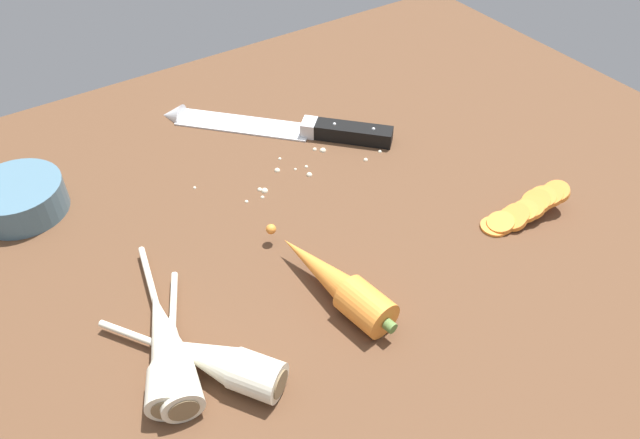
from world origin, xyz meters
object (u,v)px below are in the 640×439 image
(parsnip_front, at_px, (167,347))
(prep_bowl, at_px, (19,197))
(parsnip_mid_right, at_px, (169,358))
(chefs_knife, at_px, (271,125))
(parsnip_mid_left, at_px, (217,361))
(whole_carrot, at_px, (336,282))
(carrot_slice_stack, at_px, (526,209))

(parsnip_front, distance_m, prep_bowl, 0.31)
(parsnip_mid_right, bearing_deg, chefs_knife, 46.77)
(parsnip_mid_left, height_order, prep_bowl, same)
(parsnip_front, distance_m, parsnip_mid_right, 0.01)
(whole_carrot, height_order, parsnip_mid_right, whole_carrot)
(prep_bowl, bearing_deg, parsnip_front, -78.28)
(chefs_knife, distance_m, parsnip_front, 0.41)
(prep_bowl, bearing_deg, parsnip_mid_right, -79.31)
(prep_bowl, bearing_deg, chefs_knife, -2.34)
(parsnip_mid_right, relative_size, prep_bowl, 1.51)
(carrot_slice_stack, bearing_deg, parsnip_front, 173.89)
(parsnip_mid_left, bearing_deg, carrot_slice_stack, -0.82)
(chefs_knife, distance_m, whole_carrot, 0.33)
(chefs_knife, xyz_separation_m, carrot_slice_stack, (0.16, -0.34, 0.01))
(chefs_knife, xyz_separation_m, parsnip_front, (-0.28, -0.29, 0.01))
(chefs_knife, relative_size, parsnip_mid_left, 1.52)
(chefs_knife, bearing_deg, carrot_slice_stack, -64.41)
(parsnip_mid_left, bearing_deg, chefs_knife, 53.11)
(parsnip_front, bearing_deg, whole_carrot, -6.95)
(whole_carrot, bearing_deg, parsnip_mid_left, -172.48)
(chefs_knife, bearing_deg, whole_carrot, -107.89)
(whole_carrot, xyz_separation_m, parsnip_front, (-0.18, 0.02, -0.00))
(chefs_knife, relative_size, whole_carrot, 1.38)
(whole_carrot, relative_size, parsnip_mid_left, 1.10)
(parsnip_mid_left, xyz_separation_m, prep_bowl, (-0.10, 0.35, 0.00))
(prep_bowl, bearing_deg, carrot_slice_stack, -34.78)
(whole_carrot, distance_m, parsnip_mid_left, 0.15)
(chefs_knife, bearing_deg, parsnip_mid_right, -133.23)
(parsnip_mid_right, relative_size, carrot_slice_stack, 1.38)
(whole_carrot, xyz_separation_m, prep_bowl, (-0.25, 0.33, 0.00))
(whole_carrot, xyz_separation_m, carrot_slice_stack, (0.26, -0.03, -0.01))
(parsnip_mid_right, bearing_deg, carrot_slice_stack, -4.42)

